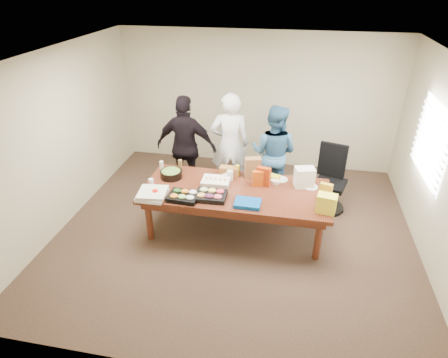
% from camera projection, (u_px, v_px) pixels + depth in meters
% --- Properties ---
extents(floor, '(5.50, 5.00, 0.02)m').
position_uv_depth(floor, '(235.00, 230.00, 6.07)').
color(floor, '#47301E').
rests_on(floor, ground).
extents(ceiling, '(5.50, 5.00, 0.02)m').
position_uv_depth(ceiling, '(238.00, 55.00, 4.75)').
color(ceiling, white).
rests_on(ceiling, wall_back).
extents(wall_back, '(5.50, 0.04, 2.70)m').
position_uv_depth(wall_back, '(257.00, 101.00, 7.55)').
color(wall_back, beige).
rests_on(wall_back, floor).
extents(wall_front, '(5.50, 0.04, 2.70)m').
position_uv_depth(wall_front, '(190.00, 275.00, 3.27)').
color(wall_front, beige).
rests_on(wall_front, floor).
extents(wall_left, '(0.04, 5.00, 2.70)m').
position_uv_depth(wall_left, '(62.00, 139.00, 5.86)').
color(wall_left, beige).
rests_on(wall_left, floor).
extents(wall_right, '(0.04, 5.00, 2.70)m').
position_uv_depth(wall_right, '(444.00, 170.00, 4.96)').
color(wall_right, beige).
rests_on(wall_right, floor).
extents(window_panel, '(0.03, 1.40, 1.10)m').
position_uv_depth(window_panel, '(431.00, 142.00, 5.40)').
color(window_panel, white).
rests_on(window_panel, wall_right).
extents(window_blinds, '(0.04, 1.36, 1.00)m').
position_uv_depth(window_blinds, '(428.00, 142.00, 5.41)').
color(window_blinds, beige).
rests_on(window_blinds, wall_right).
extents(conference_table, '(2.80, 1.20, 0.75)m').
position_uv_depth(conference_table, '(236.00, 210.00, 5.88)').
color(conference_table, '#4C1C0F').
rests_on(conference_table, floor).
extents(office_chair, '(0.69, 0.69, 1.09)m').
position_uv_depth(office_chair, '(331.00, 181.00, 6.33)').
color(office_chair, black).
rests_on(office_chair, floor).
extents(person_center, '(0.76, 0.58, 1.88)m').
position_uv_depth(person_center, '(230.00, 145.00, 6.69)').
color(person_center, white).
rests_on(person_center, floor).
extents(person_right, '(0.97, 0.84, 1.72)m').
position_uv_depth(person_right, '(274.00, 153.00, 6.57)').
color(person_right, '#305E85').
rests_on(person_right, floor).
extents(person_left, '(1.10, 0.50, 1.84)m').
position_uv_depth(person_left, '(186.00, 147.00, 6.65)').
color(person_left, black).
rests_on(person_left, floor).
extents(veggie_tray, '(0.45, 0.36, 0.07)m').
position_uv_depth(veggie_tray, '(184.00, 197.00, 5.46)').
color(veggie_tray, black).
rests_on(veggie_tray, conference_table).
extents(fruit_tray, '(0.45, 0.36, 0.07)m').
position_uv_depth(fruit_tray, '(211.00, 196.00, 5.48)').
color(fruit_tray, black).
rests_on(fruit_tray, conference_table).
extents(sheet_cake, '(0.43, 0.33, 0.07)m').
position_uv_depth(sheet_cake, '(216.00, 181.00, 5.84)').
color(sheet_cake, white).
rests_on(sheet_cake, conference_table).
extents(salad_bowl, '(0.44, 0.44, 0.11)m').
position_uv_depth(salad_bowl, '(171.00, 174.00, 6.01)').
color(salad_bowl, black).
rests_on(salad_bowl, conference_table).
extents(chip_bag_blue, '(0.37, 0.28, 0.05)m').
position_uv_depth(chip_bag_blue, '(248.00, 203.00, 5.32)').
color(chip_bag_blue, '#084A9C').
rests_on(chip_bag_blue, conference_table).
extents(chip_bag_red, '(0.22, 0.13, 0.30)m').
position_uv_depth(chip_bag_red, '(263.00, 176.00, 5.75)').
color(chip_bag_red, '#A72F0A').
rests_on(chip_bag_red, conference_table).
extents(chip_bag_yellow, '(0.19, 0.12, 0.26)m').
position_uv_depth(chip_bag_yellow, '(326.00, 192.00, 5.39)').
color(chip_bag_yellow, gold).
rests_on(chip_bag_yellow, conference_table).
extents(chip_bag_orange, '(0.17, 0.11, 0.25)m').
position_uv_depth(chip_bag_orange, '(258.00, 179.00, 5.74)').
color(chip_bag_orange, '#CC4E0C').
rests_on(chip_bag_orange, conference_table).
extents(mayo_jar, '(0.11, 0.11, 0.15)m').
position_uv_depth(mayo_jar, '(230.00, 175.00, 5.93)').
color(mayo_jar, silver).
rests_on(mayo_jar, conference_table).
extents(mustard_bottle, '(0.07, 0.07, 0.18)m').
position_uv_depth(mustard_bottle, '(237.00, 170.00, 6.05)').
color(mustard_bottle, yellow).
rests_on(mustard_bottle, conference_table).
extents(dressing_bottle, '(0.08, 0.08, 0.21)m').
position_uv_depth(dressing_bottle, '(180.00, 166.00, 6.16)').
color(dressing_bottle, brown).
rests_on(dressing_bottle, conference_table).
extents(ranch_bottle, '(0.07, 0.07, 0.19)m').
position_uv_depth(ranch_bottle, '(162.00, 167.00, 6.15)').
color(ranch_bottle, beige).
rests_on(ranch_bottle, conference_table).
extents(banana_bunch, '(0.25, 0.20, 0.07)m').
position_uv_depth(banana_bunch, '(273.00, 177.00, 5.96)').
color(banana_bunch, gold).
rests_on(banana_bunch, conference_table).
extents(bread_loaf, '(0.32, 0.16, 0.13)m').
position_uv_depth(bread_loaf, '(230.00, 171.00, 6.10)').
color(bread_loaf, '#A16930').
rests_on(bread_loaf, conference_table).
extents(kraft_bag, '(0.28, 0.21, 0.32)m').
position_uv_depth(kraft_bag, '(253.00, 167.00, 5.99)').
color(kraft_bag, brown).
rests_on(kraft_bag, conference_table).
extents(red_cup, '(0.10, 0.10, 0.11)m').
position_uv_depth(red_cup, '(155.00, 193.00, 5.50)').
color(red_cup, red).
rests_on(red_cup, conference_table).
extents(clear_cup_a, '(0.08, 0.08, 0.10)m').
position_uv_depth(clear_cup_a, '(151.00, 182.00, 5.80)').
color(clear_cup_a, white).
rests_on(clear_cup_a, conference_table).
extents(clear_cup_b, '(0.10, 0.10, 0.10)m').
position_uv_depth(clear_cup_b, '(151.00, 182.00, 5.80)').
color(clear_cup_b, white).
rests_on(clear_cup_b, conference_table).
extents(pizza_box_lower, '(0.40, 0.40, 0.05)m').
position_uv_depth(pizza_box_lower, '(152.00, 195.00, 5.51)').
color(pizza_box_lower, white).
rests_on(pizza_box_lower, conference_table).
extents(pizza_box_upper, '(0.44, 0.44, 0.05)m').
position_uv_depth(pizza_box_upper, '(152.00, 193.00, 5.49)').
color(pizza_box_upper, beige).
rests_on(pizza_box_upper, pizza_box_lower).
extents(plate_a, '(0.26, 0.26, 0.01)m').
position_uv_depth(plate_a, '(310.00, 187.00, 5.77)').
color(plate_a, silver).
rests_on(plate_a, conference_table).
extents(plate_b, '(0.26, 0.26, 0.01)m').
position_uv_depth(plate_b, '(281.00, 179.00, 5.96)').
color(plate_b, silver).
rests_on(plate_b, conference_table).
extents(dip_bowl_a, '(0.16, 0.16, 0.05)m').
position_uv_depth(dip_bowl_a, '(275.00, 182.00, 5.86)').
color(dip_bowl_a, silver).
rests_on(dip_bowl_a, conference_table).
extents(dip_bowl_b, '(0.18, 0.18, 0.06)m').
position_uv_depth(dip_bowl_b, '(227.00, 177.00, 5.97)').
color(dip_bowl_b, silver).
rests_on(dip_bowl_b, conference_table).
extents(grocery_bag_white, '(0.33, 0.27, 0.31)m').
position_uv_depth(grocery_bag_white, '(304.00, 177.00, 5.72)').
color(grocery_bag_white, white).
rests_on(grocery_bag_white, conference_table).
extents(grocery_bag_yellow, '(0.29, 0.23, 0.26)m').
position_uv_depth(grocery_bag_yellow, '(326.00, 203.00, 5.12)').
color(grocery_bag_yellow, '#FFF235').
rests_on(grocery_bag_yellow, conference_table).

